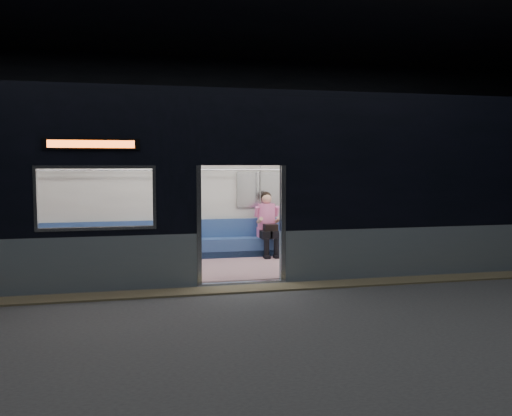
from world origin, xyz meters
name	(u,v)px	position (x,y,z in m)	size (l,w,h in m)	color
station_floor	(255,298)	(0.00, 0.00, -0.01)	(24.00, 14.00, 0.01)	#47494C
station_envelope	(255,58)	(0.00, 0.00, 3.66)	(24.00, 14.00, 5.00)	black
tactile_strip	(248,289)	(0.00, 0.55, 0.01)	(22.80, 0.50, 0.03)	#8C7F59
metro_car	(226,176)	(0.00, 2.54, 1.85)	(18.00, 3.04, 3.35)	#84929D
passenger	(267,221)	(1.09, 3.55, 0.82)	(0.46, 0.75, 1.42)	black
handbag	(271,228)	(1.11, 3.31, 0.69)	(0.29, 0.25, 0.15)	black
transit_map	(262,190)	(1.04, 3.85, 1.49)	(1.06, 0.03, 0.69)	white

